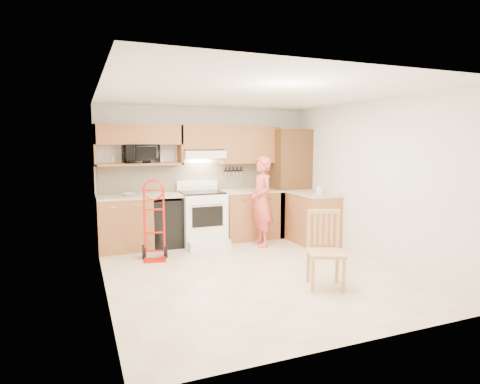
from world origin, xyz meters
TOP-DOWN VIEW (x-y plane):
  - floor at (0.00, 0.00)m, footprint 4.00×4.50m
  - ceiling at (0.00, 0.00)m, footprint 4.00×4.50m
  - wall_back at (0.00, 2.26)m, footprint 4.00×0.02m
  - wall_front at (0.00, -2.26)m, footprint 4.00×0.02m
  - wall_left at (-2.01, 0.00)m, footprint 0.02×4.50m
  - wall_right at (2.01, 0.00)m, footprint 0.02×4.50m
  - backsplash at (0.00, 2.23)m, footprint 3.92×0.03m
  - lower_cab_left at (-1.55, 1.95)m, footprint 0.90×0.60m
  - dishwasher at (-0.80, 1.95)m, footprint 0.60×0.60m
  - lower_cab_right at (0.83, 1.95)m, footprint 1.14×0.60m
  - countertop_left at (-1.25, 1.95)m, footprint 1.50×0.63m
  - countertop_right at (0.83, 1.95)m, footprint 1.14×0.63m
  - cab_return_right at (1.70, 1.15)m, footprint 0.60×1.00m
  - countertop_return at (1.70, 1.15)m, footprint 0.63×1.00m
  - pantry_tall at (1.65, 1.95)m, footprint 0.70×0.60m
  - upper_cab_left at (-1.25, 2.08)m, footprint 1.50×0.33m
  - upper_shelf_mw at (-1.25, 2.08)m, footprint 1.50×0.33m
  - upper_cab_center at (-0.12, 2.08)m, footprint 0.76×0.33m
  - upper_cab_right at (0.83, 2.08)m, footprint 1.14×0.33m
  - range_hood at (-0.12, 2.02)m, footprint 0.76×0.46m
  - knife_strip at (0.55, 2.21)m, footprint 0.40×0.05m
  - microwave at (-1.23, 2.08)m, footprint 0.62×0.46m
  - range at (-0.20, 1.79)m, footprint 0.78×1.02m
  - person at (0.76, 1.35)m, footprint 0.40×0.60m
  - hand_truck at (-1.18, 1.17)m, footprint 0.53×0.50m
  - dining_chair at (0.60, -0.90)m, footprint 0.59×0.61m
  - soap_bottle at (1.70, 0.97)m, footprint 0.11×0.11m
  - bowl at (-1.46, 1.95)m, footprint 0.20×0.20m

SIDE VIEW (x-z plane):
  - floor at x=0.00m, z-range -0.02..0.00m
  - dishwasher at x=-0.80m, z-range 0.00..0.85m
  - lower_cab_left at x=-1.55m, z-range 0.00..0.90m
  - lower_cab_right at x=0.83m, z-range 0.00..0.90m
  - cab_return_right at x=1.70m, z-range 0.00..0.90m
  - dining_chair at x=0.60m, z-range 0.00..0.98m
  - range at x=-0.20m, z-range 0.00..1.14m
  - hand_truck at x=-1.18m, z-range 0.00..1.15m
  - person at x=0.76m, z-range 0.00..1.60m
  - countertop_left at x=-1.25m, z-range 0.90..0.94m
  - countertop_right at x=0.83m, z-range 0.90..0.94m
  - countertop_return at x=1.70m, z-range 0.90..0.94m
  - bowl at x=-1.46m, z-range 0.94..0.99m
  - soap_bottle at x=1.70m, z-range 0.94..1.13m
  - pantry_tall at x=1.65m, z-range 0.00..2.10m
  - backsplash at x=0.00m, z-range 0.92..1.48m
  - knife_strip at x=0.55m, z-range 1.09..1.39m
  - wall_back at x=0.00m, z-range 0.00..2.50m
  - wall_front at x=0.00m, z-range 0.00..2.50m
  - wall_left at x=-2.01m, z-range 0.00..2.50m
  - wall_right at x=2.01m, z-range 0.00..2.50m
  - upper_shelf_mw at x=-1.25m, z-range 1.45..1.49m
  - range_hood at x=-0.12m, z-range 1.56..1.70m
  - microwave at x=-1.23m, z-range 1.49..1.81m
  - upper_cab_right at x=0.83m, z-range 1.45..2.15m
  - upper_cab_center at x=-0.12m, z-range 1.72..2.16m
  - upper_cab_left at x=-1.25m, z-range 1.81..2.15m
  - ceiling at x=0.00m, z-range 2.50..2.52m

